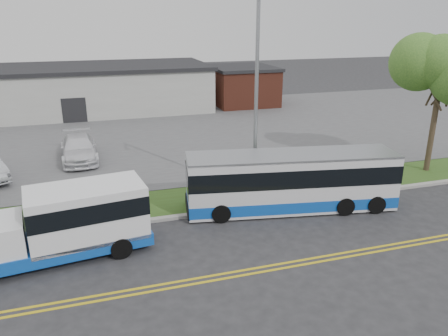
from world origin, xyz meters
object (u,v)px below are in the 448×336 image
object	(u,v)px
tree_east	(443,65)
parked_car_b	(79,148)
shuttle_bus	(69,221)
streetlight_near	(257,93)
pedestrian	(130,192)
transit_bus	(291,181)

from	to	relation	value
tree_east	parked_car_b	world-z (taller)	tree_east
tree_east	parked_car_b	distance (m)	21.90
tree_east	shuttle_bus	bearing A→B (deg)	-169.16
streetlight_near	pedestrian	bearing A→B (deg)	-175.57
transit_bus	parked_car_b	world-z (taller)	transit_bus
tree_east	pedestrian	xyz separation A→B (m)	(-17.31, -0.76, -5.12)
shuttle_bus	parked_car_b	distance (m)	11.95
shuttle_bus	pedestrian	distance (m)	4.00
pedestrian	shuttle_bus	bearing A→B (deg)	53.61
streetlight_near	transit_bus	distance (m)	4.51
pedestrian	tree_east	bearing A→B (deg)	-173.79
streetlight_near	parked_car_b	size ratio (longest dim) A/B	1.83
transit_bus	pedestrian	xyz separation A→B (m)	(-7.30, 1.64, -0.30)
transit_bus	parked_car_b	distance (m)	14.26
tree_east	transit_bus	size ratio (longest dim) A/B	0.83
tree_east	pedestrian	distance (m)	18.07
streetlight_near	tree_east	bearing A→B (deg)	1.42
tree_east	parked_car_b	size ratio (longest dim) A/B	1.61
streetlight_near	parked_car_b	distance (m)	12.81
shuttle_bus	pedestrian	size ratio (longest dim) A/B	3.66
streetlight_near	shuttle_bus	distance (m)	10.28
shuttle_bus	tree_east	bearing A→B (deg)	3.37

